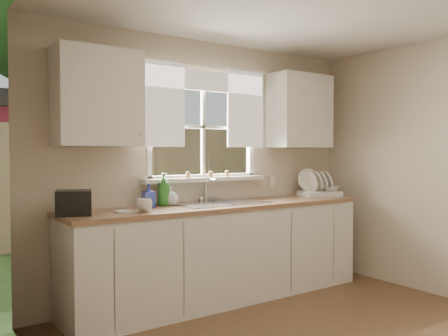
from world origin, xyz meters
TOP-DOWN VIEW (x-y plane):
  - room_walls at (0.00, -0.07)m, footprint 3.62×4.02m
  - window at (0.00, 2.00)m, footprint 1.38×0.16m
  - curtains at (0.00, 1.95)m, footprint 1.50×0.03m
  - base_cabinets at (0.00, 1.68)m, footprint 3.00×0.62m
  - countertop at (0.00, 1.68)m, footprint 3.04×0.65m
  - upper_cabinet_left at (-1.15, 1.82)m, footprint 0.70×0.33m
  - upper_cabinet_right at (1.15, 1.82)m, footprint 0.70×0.33m
  - wall_outlet at (0.88, 1.99)m, footprint 0.08×0.01m
  - sill_jars at (0.02, 1.94)m, footprint 0.50×0.04m
  - backyard at (0.58, 8.42)m, footprint 20.00×10.00m
  - sink at (0.00, 1.71)m, footprint 0.88×0.52m
  - dish_rack at (1.33, 1.71)m, footprint 0.49×0.42m
  - bowl at (1.45, 1.67)m, footprint 0.23×0.23m
  - soap_bottle_a at (-0.53, 1.85)m, footprint 0.12×0.12m
  - soap_bottle_b at (-0.69, 1.84)m, footprint 0.10×0.10m
  - soap_bottle_c at (-0.46, 1.84)m, footprint 0.15×0.15m
  - saucer at (-1.00, 1.63)m, footprint 0.18×0.18m
  - cup at (-0.86, 1.57)m, footprint 0.16×0.16m
  - black_appliance at (-1.40, 1.69)m, footprint 0.33×0.30m

SIDE VIEW (x-z plane):
  - base_cabinets at x=0.00m, z-range 0.00..0.87m
  - sink at x=0.00m, z-range 0.64..1.04m
  - countertop at x=0.00m, z-range 0.87..0.91m
  - saucer at x=-1.00m, z-range 0.91..0.92m
  - cup at x=-0.86m, z-range 0.91..1.02m
  - dish_rack at x=1.33m, z-range 0.83..1.14m
  - bowl at x=1.45m, z-range 0.96..1.02m
  - soap_bottle_c at x=-0.46m, z-range 0.91..1.09m
  - black_appliance at x=-1.40m, z-range 0.91..1.10m
  - soap_bottle_b at x=-0.69m, z-range 0.91..1.12m
  - soap_bottle_a at x=-0.53m, z-range 0.91..1.21m
  - wall_outlet at x=0.88m, z-range 1.02..1.14m
  - sill_jars at x=0.02m, z-range 1.15..1.21m
  - room_walls at x=0.00m, z-range -0.01..2.49m
  - window at x=0.00m, z-range 0.95..2.02m
  - upper_cabinet_left at x=-1.15m, z-range 1.45..2.25m
  - upper_cabinet_right at x=1.15m, z-range 1.45..2.25m
  - curtains at x=0.00m, z-range 1.53..2.34m
  - backyard at x=0.58m, z-range 0.40..6.53m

